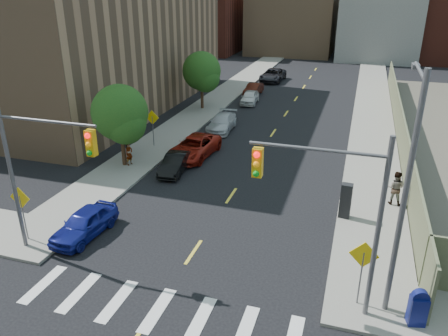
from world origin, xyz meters
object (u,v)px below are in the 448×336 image
Objects in this scene: payphone at (346,201)px; pedestrian_west at (129,154)px; parked_car_silver at (222,123)px; parked_car_grey at (273,75)px; parked_car_red at (194,147)px; parked_car_black at (175,163)px; parked_car_blue at (84,223)px; parked_car_white at (250,97)px; mailbox at (418,308)px; parked_car_maroon at (254,89)px; pedestrian_east at (395,188)px.

pedestrian_west is (-14.01, 2.96, -0.16)m from payphone.
payphone reaches higher than parked_car_silver.
parked_car_red is at bearing -88.01° from parked_car_grey.
parked_car_blue is at bearing -101.94° from parked_car_black.
parked_car_grey reaches higher than parked_car_white.
pedestrian_west is at bearing 136.44° from mailbox.
parked_car_red is 18.76m from mailbox.
payphone is at bearing 28.58° from parked_car_blue.
parked_car_blue is 1.04× the size of parked_car_maroon.
parked_car_grey is (0.01, 20.71, 0.10)m from parked_car_silver.
parked_car_grey is (0.53, 7.78, 0.13)m from parked_car_maroon.
parked_car_grey reaches higher than parked_car_silver.
parked_car_black is 3.28m from pedestrian_west.
parked_car_white is at bearing -87.96° from parked_car_grey.
parked_car_red is at bearing 155.32° from payphone.
pedestrian_east reaches higher than parked_car_grey.
mailbox is at bearing -41.39° from parked_car_black.
pedestrian_east is at bearing 47.60° from payphone.
mailbox reaches higher than parked_car_maroon.
pedestrian_west is (-3.45, -2.99, 0.20)m from parked_car_red.
payphone is at bearing -68.07° from parked_car_white.
parked_car_black is 0.97× the size of parked_car_white.
payphone is 1.21× the size of pedestrian_west.
pedestrian_west is at bearing -112.75° from parked_car_silver.
mailbox is at bearing -62.91° from parked_car_maroon.
parked_car_blue is at bearing -87.66° from parked_car_maroon.
parked_car_white is 18.80m from pedestrian_west.
pedestrian_east is at bearing -11.27° from parked_car_red.
parked_car_white is at bearing 87.68° from parked_car_silver.
parked_car_grey is at bearing 112.43° from payphone.
pedestrian_west reaches higher than parked_car_blue.
parked_car_blue reaches higher than parked_car_silver.
pedestrian_west is 0.81× the size of pedestrian_east.
parked_car_white is (1.30, 26.82, -0.02)m from parked_car_blue.
pedestrian_east is at bearing -7.77° from parked_car_black.
parked_car_white is at bearing 91.35° from parked_car_blue.
parked_car_red reaches higher than parked_car_silver.
parked_car_blue is 16.25m from pedestrian_east.
pedestrian_east reaches higher than parked_car_white.
parked_car_black is at bearing -85.38° from parked_car_maroon.
pedestrian_west reaches higher than parked_car_silver.
parked_car_red reaches higher than parked_car_white.
parked_car_red is 3.58× the size of mailbox.
parked_car_black is 2.57× the size of mailbox.
parked_car_white is (0.21, 18.39, 0.04)m from parked_car_black.
parked_car_red is at bearing -92.49° from parked_car_silver.
pedestrian_west is at bearing -134.70° from parked_car_red.
parked_car_silver is 1.18× the size of parked_car_white.
parked_car_blue is 8.63m from pedestrian_west.
pedestrian_east is at bearing -64.96° from parked_car_grey.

